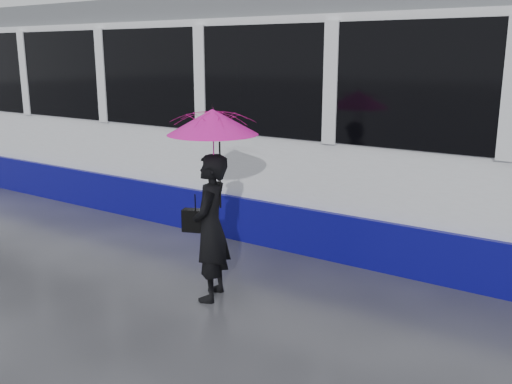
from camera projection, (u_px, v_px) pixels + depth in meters
The scene contains 6 objects.
ground at pixel (265, 291), 6.29m from camera, with size 90.00×90.00×0.00m, color #27272C.
rails at pixel (359, 233), 8.29m from camera, with size 34.00×1.51×0.02m.
tram at pixel (405, 124), 7.59m from camera, with size 26.00×2.56×3.35m.
woman at pixel (211, 228), 5.93m from camera, with size 0.57×0.37×1.56m, color black.
umbrella at pixel (213, 140), 5.68m from camera, with size 1.19×1.19×1.05m.
handbag at pixel (196, 220), 6.06m from camera, with size 0.30×0.21×0.42m.
Camera 1 is at (3.20, -4.89, 2.55)m, focal length 40.00 mm.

